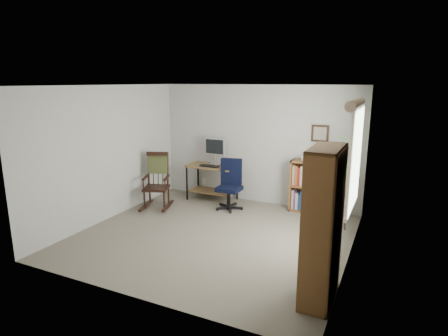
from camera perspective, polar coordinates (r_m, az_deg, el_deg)
The scene contains 18 objects.
floor at distance 6.22m, azimuth -1.60°, elevation -10.23°, with size 4.20×4.00×0.00m, color gray.
ceiling at distance 5.71m, azimuth -1.76°, elevation 12.47°, with size 4.20×4.00×0.00m, color silver.
wall_back at distance 7.65m, azimuth 5.14°, elevation 3.55°, with size 4.20×0.00×2.40m, color beige.
wall_front at distance 4.23m, azimuth -14.10°, elevation -4.69°, with size 4.20×0.00×2.40m, color beige.
wall_left at distance 7.04m, azimuth -17.12°, elevation 2.18°, with size 0.00×4.00×2.40m, color beige.
wall_right at distance 5.26m, azimuth 19.16°, elevation -1.52°, with size 0.00×4.00×2.40m, color beige.
window at distance 5.52m, azimuth 19.26°, elevation 1.26°, with size 0.12×1.20×1.50m, color white, non-canonical shape.
desk at distance 7.91m, azimuth -1.82°, elevation -2.23°, with size 1.03×0.57×0.74m, color brown, non-canonical shape.
monitor at distance 7.89m, azimuth -1.39°, elevation 2.58°, with size 0.46×0.16×0.56m, color #B5B5BA, non-canonical shape.
keyboard at distance 7.71m, azimuth -2.24°, elevation 0.31°, with size 0.40×0.15×0.03m, color black.
office_chair at distance 7.28m, azimuth 0.79°, elevation -2.56°, with size 0.54×0.54×1.00m, color black, non-canonical shape.
rocking_chair at distance 7.46m, azimuth -10.33°, elevation -1.90°, with size 0.58×0.96×1.12m, color black, non-canonical shape.
low_bookshelf at distance 7.31m, azimuth 13.74°, elevation -2.89°, with size 0.94×0.31×1.00m, color brown, non-canonical shape.
tall_bookshelf at distance 4.35m, azimuth 14.81°, elevation -8.55°, with size 0.33×0.78×1.78m, color brown, non-canonical shape.
plant_stand at distance 6.54m, azimuth 17.18°, elevation -5.13°, with size 0.27×0.27×0.97m, color black, non-canonical shape.
spider_plant at distance 6.29m, azimuth 17.88°, elevation 4.83°, with size 1.69×1.88×1.46m, color #356523.
potted_plant_small at distance 7.14m, azimuth 16.19°, elevation 1.16°, with size 0.13×0.24×0.11m, color #356523.
framed_picture at distance 7.25m, azimuth 14.42°, elevation 5.11°, with size 0.32×0.04×0.32m, color black, non-canonical shape.
Camera 1 is at (2.60, -5.09, 2.46)m, focal length 30.00 mm.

